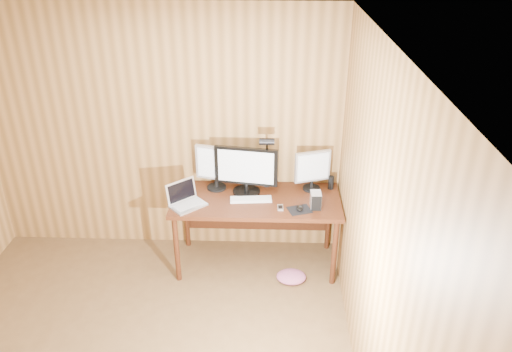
# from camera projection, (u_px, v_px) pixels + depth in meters

# --- Properties ---
(room_shell) EXTENTS (4.00, 4.00, 4.00)m
(room_shell) POSITION_uv_depth(u_px,v_px,m) (98.00, 257.00, 3.10)
(room_shell) COLOR brown
(room_shell) RESTS_ON ground
(desk) EXTENTS (1.60, 0.70, 0.75)m
(desk) POSITION_uv_depth(u_px,v_px,m) (256.00, 206.00, 4.87)
(desk) COLOR #3E1B0C
(desk) RESTS_ON floor
(monitor_center) EXTENTS (0.61, 0.27, 0.47)m
(monitor_center) POSITION_uv_depth(u_px,v_px,m) (246.00, 170.00, 4.74)
(monitor_center) COLOR black
(monitor_center) RESTS_ON desk
(monitor_left) EXTENTS (0.39, 0.19, 0.45)m
(monitor_left) POSITION_uv_depth(u_px,v_px,m) (216.00, 166.00, 4.82)
(monitor_left) COLOR black
(monitor_left) RESTS_ON desk
(monitor_right) EXTENTS (0.35, 0.17, 0.41)m
(monitor_right) POSITION_uv_depth(u_px,v_px,m) (312.00, 170.00, 4.82)
(monitor_right) COLOR black
(monitor_right) RESTS_ON desk
(laptop) EXTENTS (0.39, 0.38, 0.22)m
(laptop) POSITION_uv_depth(u_px,v_px,m) (185.00, 199.00, 4.63)
(laptop) COLOR silver
(laptop) RESTS_ON desk
(keyboard) EXTENTS (0.40, 0.15, 0.02)m
(keyboard) POSITION_uv_depth(u_px,v_px,m) (251.00, 199.00, 4.72)
(keyboard) COLOR white
(keyboard) RESTS_ON desk
(mousepad) EXTENTS (0.25, 0.22, 0.00)m
(mousepad) POSITION_uv_depth(u_px,v_px,m) (299.00, 210.00, 4.56)
(mousepad) COLOR black
(mousepad) RESTS_ON desk
(mouse) EXTENTS (0.08, 0.12, 0.04)m
(mouse) POSITION_uv_depth(u_px,v_px,m) (300.00, 208.00, 4.55)
(mouse) COLOR black
(mouse) RESTS_ON mousepad
(hard_drive) EXTENTS (0.10, 0.14, 0.15)m
(hard_drive) POSITION_uv_depth(u_px,v_px,m) (316.00, 200.00, 4.57)
(hard_drive) COLOR silver
(hard_drive) RESTS_ON desk
(phone) EXTENTS (0.06, 0.11, 0.01)m
(phone) POSITION_uv_depth(u_px,v_px,m) (280.00, 208.00, 4.59)
(phone) COLOR silver
(phone) RESTS_ON desk
(speaker) EXTENTS (0.06, 0.06, 0.13)m
(speaker) POSITION_uv_depth(u_px,v_px,m) (331.00, 183.00, 4.90)
(speaker) COLOR black
(speaker) RESTS_ON desk
(desk_lamp) EXTENTS (0.14, 0.20, 0.61)m
(desk_lamp) POSITION_uv_depth(u_px,v_px,m) (267.00, 155.00, 4.74)
(desk_lamp) COLOR black
(desk_lamp) RESTS_ON desk
(fabric_pile) EXTENTS (0.33, 0.29, 0.09)m
(fabric_pile) POSITION_uv_depth(u_px,v_px,m) (291.00, 277.00, 4.81)
(fabric_pile) COLOR #B55780
(fabric_pile) RESTS_ON floor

